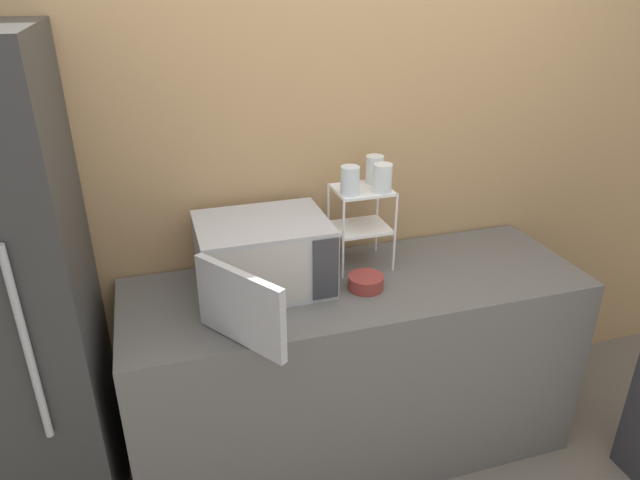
{
  "coord_description": "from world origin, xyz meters",
  "views": [
    {
      "loc": [
        -0.77,
        -1.61,
        2.06
      ],
      "look_at": [
        -0.16,
        0.36,
        1.1
      ],
      "focal_mm": 32.0,
      "sensor_mm": 36.0,
      "label": 1
    }
  ],
  "objects": [
    {
      "name": "microwave",
      "position": [
        -0.39,
        0.4,
        1.04
      ],
      "size": [
        0.54,
        0.75,
        0.29
      ],
      "color": "#ADADB2",
      "rests_on": "counter"
    },
    {
      "name": "glass_back_right",
      "position": [
        0.14,
        0.54,
        1.31
      ],
      "size": [
        0.08,
        0.08,
        0.12
      ],
      "color": "silver",
      "rests_on": "dish_rack"
    },
    {
      "name": "bowl",
      "position": [
        0.01,
        0.27,
        0.92
      ],
      "size": [
        0.15,
        0.15,
        0.06
      ],
      "color": "maroon",
      "rests_on": "counter"
    },
    {
      "name": "wall_back",
      "position": [
        0.0,
        0.7,
        1.3
      ],
      "size": [
        8.0,
        0.06,
        2.6
      ],
      "color": "tan",
      "rests_on": "ground_plane"
    },
    {
      "name": "dish_rack",
      "position": [
        0.07,
        0.48,
        1.15
      ],
      "size": [
        0.24,
        0.21,
        0.36
      ],
      "color": "white",
      "rests_on": "counter"
    },
    {
      "name": "glass_front_right",
      "position": [
        0.13,
        0.42,
        1.31
      ],
      "size": [
        0.08,
        0.08,
        0.12
      ],
      "color": "silver",
      "rests_on": "dish_rack"
    },
    {
      "name": "counter",
      "position": [
        0.0,
        0.33,
        0.45
      ],
      "size": [
        1.93,
        0.66,
        0.9
      ],
      "color": "#595654",
      "rests_on": "ground_plane"
    },
    {
      "name": "glass_front_left",
      "position": [
        -0.01,
        0.43,
        1.31
      ],
      "size": [
        0.08,
        0.08,
        0.12
      ],
      "color": "silver",
      "rests_on": "dish_rack"
    }
  ]
}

